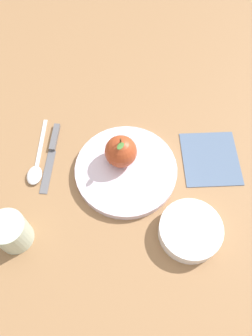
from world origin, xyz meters
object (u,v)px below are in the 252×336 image
object	(u,v)px
spoon	(36,167)
linen_napkin	(210,158)
dinner_plate	(126,170)
cup	(11,231)
apple	(121,153)
side_bowl	(190,230)
knife	(52,151)

from	to	relation	value
spoon	linen_napkin	size ratio (longest dim) A/B	1.26
dinner_plate	cup	world-z (taller)	cup
spoon	apple	bearing A→B (deg)	92.24
cup	side_bowl	bearing A→B (deg)	91.53
dinner_plate	apple	distance (m)	0.05
dinner_plate	knife	xyz separation A→B (m)	(-0.05, -0.17, -0.01)
apple	side_bowl	xyz separation A→B (m)	(0.16, 0.14, -0.03)
side_bowl	linen_napkin	distance (m)	0.19
side_bowl	linen_napkin	size ratio (longest dim) A/B	0.89
spoon	knife	bearing A→B (deg)	145.19
knife	dinner_plate	bearing A→B (deg)	72.62
apple	dinner_plate	bearing A→B (deg)	32.76
dinner_plate	side_bowl	world-z (taller)	side_bowl
side_bowl	knife	distance (m)	0.36
apple	side_bowl	bearing A→B (deg)	41.43
cup	knife	distance (m)	0.22
knife	spoon	xyz separation A→B (m)	(0.04, -0.03, 0.00)
cup	linen_napkin	bearing A→B (deg)	114.08
spoon	side_bowl	bearing A→B (deg)	65.53
cup	spoon	world-z (taller)	cup
side_bowl	linen_napkin	bearing A→B (deg)	159.62
dinner_plate	spoon	bearing A→B (deg)	-92.75
apple	spoon	world-z (taller)	apple
apple	linen_napkin	size ratio (longest dim) A/B	0.60
linen_napkin	dinner_plate	bearing A→B (deg)	-79.69
cup	knife	size ratio (longest dim) A/B	0.42
side_bowl	knife	size ratio (longest dim) A/B	0.70
apple	knife	world-z (taller)	apple
dinner_plate	knife	bearing A→B (deg)	-107.38
knife	apple	bearing A→B (deg)	77.19
side_bowl	cup	size ratio (longest dim) A/B	1.68
side_bowl	spoon	distance (m)	0.37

